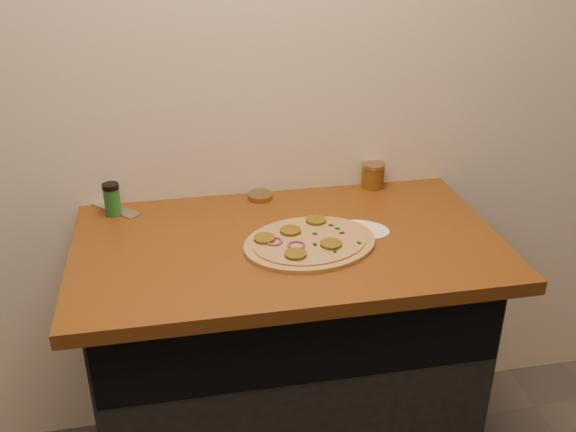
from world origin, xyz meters
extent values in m
cube|color=beige|center=(0.00, 1.75, 1.35)|extent=(4.00, 0.02, 2.70)
cube|color=black|center=(0.00, 1.45, 0.43)|extent=(1.10, 0.60, 0.86)
cube|color=brown|center=(0.00, 1.42, 0.88)|extent=(1.20, 0.70, 0.04)
cylinder|color=tan|center=(0.05, 1.37, 0.91)|extent=(0.44, 0.44, 0.01)
cylinder|color=beige|center=(0.05, 1.37, 0.91)|extent=(0.38, 0.38, 0.00)
cylinder|color=brown|center=(0.10, 1.33, 0.92)|extent=(0.06, 0.06, 0.01)
cylinder|color=brown|center=(0.00, 1.29, 0.92)|extent=(0.06, 0.06, 0.01)
cylinder|color=brown|center=(0.10, 1.47, 0.92)|extent=(0.06, 0.06, 0.01)
cylinder|color=brown|center=(-0.07, 1.39, 0.92)|extent=(0.06, 0.06, 0.01)
cylinder|color=brown|center=(0.01, 1.42, 0.92)|extent=(0.06, 0.06, 0.01)
torus|color=#80306D|center=(-0.05, 1.37, 0.92)|extent=(0.05, 0.05, 0.01)
torus|color=#80306D|center=(0.01, 1.34, 0.92)|extent=(0.05, 0.05, 0.01)
cube|color=black|center=(0.18, 1.32, 0.92)|extent=(0.01, 0.02, 0.00)
cube|color=black|center=(0.08, 1.40, 0.92)|extent=(0.02, 0.02, 0.00)
cube|color=black|center=(0.15, 1.39, 0.92)|extent=(0.01, 0.01, 0.00)
cube|color=black|center=(0.15, 1.42, 0.92)|extent=(0.02, 0.01, 0.00)
cube|color=black|center=(0.11, 1.29, 0.92)|extent=(0.01, 0.02, 0.00)
cube|color=black|center=(0.06, 1.34, 0.92)|extent=(0.01, 0.01, 0.00)
cube|color=black|center=(0.02, 1.43, 0.92)|extent=(0.02, 0.02, 0.00)
cube|color=black|center=(0.03, 1.41, 0.92)|extent=(0.01, 0.01, 0.00)
cube|color=black|center=(0.13, 1.44, 0.92)|extent=(0.02, 0.02, 0.00)
cube|color=#B7BAC1|center=(-0.50, 1.72, 0.90)|extent=(0.20, 0.20, 0.01)
cube|color=black|center=(-0.62, 1.84, 0.91)|extent=(0.11, 0.11, 0.02)
cylinder|color=#988058|center=(-0.04, 1.70, 0.91)|extent=(0.11, 0.11, 0.02)
cylinder|color=maroon|center=(0.35, 1.72, 0.94)|extent=(0.07, 0.07, 0.07)
cylinder|color=#988058|center=(0.35, 1.72, 0.98)|extent=(0.08, 0.08, 0.01)
cylinder|color=#1D5E27|center=(-0.49, 1.67, 0.94)|extent=(0.05, 0.05, 0.09)
cylinder|color=black|center=(-0.49, 1.67, 0.99)|extent=(0.05, 0.05, 0.02)
cylinder|color=silver|center=(0.22, 1.43, 0.90)|extent=(0.22, 0.22, 0.00)
camera|label=1|loc=(-0.30, -0.15, 1.76)|focal=40.00mm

